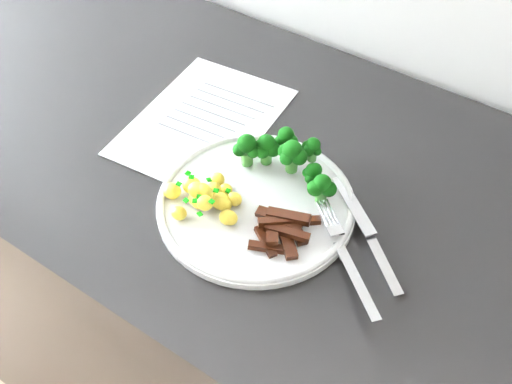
% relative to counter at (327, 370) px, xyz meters
% --- Properties ---
extents(counter, '(2.49, 0.62, 0.93)m').
position_rel_counter_xyz_m(counter, '(0.00, 0.00, 0.00)').
color(counter, black).
rests_on(counter, ground).
extents(recipe_paper, '(0.22, 0.29, 0.00)m').
position_rel_counter_xyz_m(recipe_paper, '(-0.29, 0.03, 0.47)').
color(recipe_paper, white).
rests_on(recipe_paper, counter).
extents(plate, '(0.27, 0.27, 0.02)m').
position_rel_counter_xyz_m(plate, '(-0.12, -0.07, 0.47)').
color(plate, white).
rests_on(plate, counter).
extents(broccoli, '(0.16, 0.09, 0.06)m').
position_rel_counter_xyz_m(broccoli, '(-0.11, 0.00, 0.51)').
color(broccoli, '#2E6823').
rests_on(broccoli, plate).
extents(potatoes, '(0.12, 0.10, 0.04)m').
position_rel_counter_xyz_m(potatoes, '(-0.17, -0.11, 0.49)').
color(potatoes, '#FBD753').
rests_on(potatoes, plate).
extents(beef_strips, '(0.09, 0.10, 0.03)m').
position_rel_counter_xyz_m(beef_strips, '(-0.06, -0.09, 0.49)').
color(beef_strips, black).
rests_on(beef_strips, plate).
extents(fork, '(0.15, 0.14, 0.02)m').
position_rel_counter_xyz_m(fork, '(0.03, -0.09, 0.48)').
color(fork, '#B8B8BD').
rests_on(fork, plate).
extents(knife, '(0.17, 0.14, 0.02)m').
position_rel_counter_xyz_m(knife, '(0.05, -0.05, 0.48)').
color(knife, '#B8B8BD').
rests_on(knife, plate).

